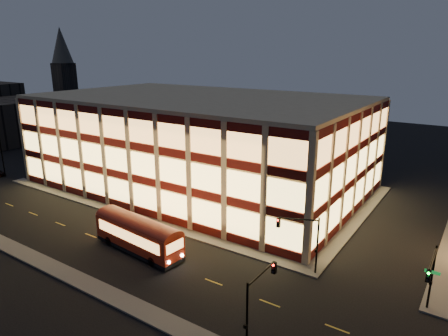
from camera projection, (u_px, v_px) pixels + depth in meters
The scene contains 12 objects.
ground at pixel (139, 222), 51.36m from camera, with size 200.00×200.00×0.00m, color black.
sidewalk_office_south at pixel (129, 214), 53.74m from camera, with size 54.00×2.00×0.15m, color #514F4C.
sidewalk_office_east at pixel (358, 218), 52.59m from camera, with size 2.00×30.00×0.15m, color #514F4C.
sidewalk_near at pixel (47, 265), 40.98m from camera, with size 100.00×2.00×0.15m, color #514F4C.
office_building at pixel (200, 141), 64.37m from camera, with size 50.45×30.45×14.50m.
bg_building_a at pixel (10, 120), 97.47m from camera, with size 18.00×28.00×10.00m, color #2D2621.
church_tower at pixel (66, 94), 118.17m from camera, with size 5.00×5.00×18.00m, color #2D2621.
church_spire at pixel (61, 45), 114.25m from camera, with size 6.00×6.00×10.00m, color #4C473F.
traffic_signal_far at pixel (303, 235), 38.52m from camera, with size 3.79×1.87×6.00m.
traffic_signal_right at pixel (431, 274), 31.80m from camera, with size 1.20×4.37×6.00m.
traffic_signal_near at pixel (258, 296), 28.84m from camera, with size 0.32×4.45×6.00m.
trolley_bus at pixel (138, 233), 43.44m from camera, with size 11.72×3.97×3.89m.
Camera 1 is at (35.46, -33.23, 21.10)m, focal length 32.00 mm.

